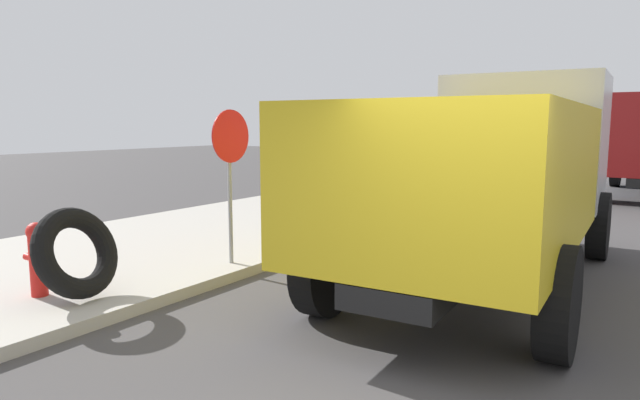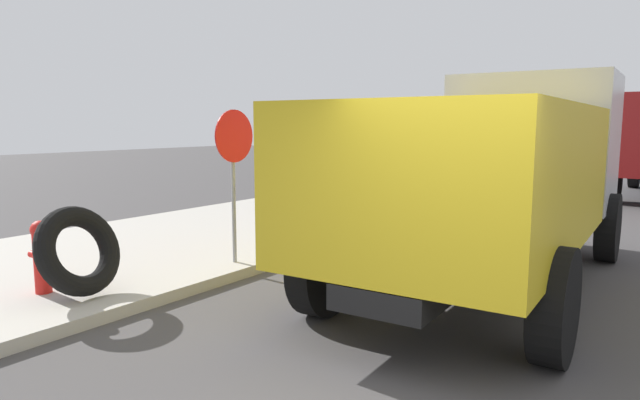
{
  "view_description": "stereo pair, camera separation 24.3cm",
  "coord_description": "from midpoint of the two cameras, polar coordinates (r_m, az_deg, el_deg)",
  "views": [
    {
      "loc": [
        -3.0,
        -1.14,
        2.19
      ],
      "look_at": [
        2.71,
        2.61,
        1.26
      ],
      "focal_mm": 31.29,
      "sensor_mm": 36.0,
      "label": 1
    },
    {
      "loc": [
        -2.87,
        -1.35,
        2.19
      ],
      "look_at": [
        2.71,
        2.61,
        1.26
      ],
      "focal_mm": 31.29,
      "sensor_mm": 36.0,
      "label": 2
    }
  ],
  "objects": [
    {
      "name": "dump_truck_yellow",
      "position": [
        8.09,
        16.33,
        3.36
      ],
      "size": [
        7.11,
        3.07,
        3.0
      ],
      "color": "gold",
      "rests_on": "ground"
    },
    {
      "name": "loose_tire",
      "position": [
        7.15,
        -24.56,
        -4.93
      ],
      "size": [
        1.16,
        0.75,
        1.11
      ],
      "primitive_type": "torus",
      "rotation": [
        1.2,
        0.0,
        0.11
      ],
      "color": "black",
      "rests_on": "sidewalk_curb"
    },
    {
      "name": "stop_sign",
      "position": [
        8.19,
        -10.0,
        4.3
      ],
      "size": [
        0.76,
        0.08,
        2.25
      ],
      "color": "gray",
      "rests_on": "sidewalk_curb"
    },
    {
      "name": "fire_hydrant",
      "position": [
        7.5,
        -27.74,
        -5.17
      ],
      "size": [
        0.22,
        0.5,
        0.89
      ],
      "color": "red",
      "rests_on": "sidewalk_curb"
    }
  ]
}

